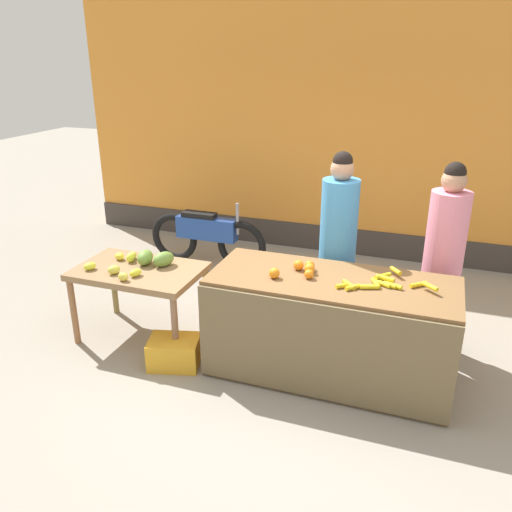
# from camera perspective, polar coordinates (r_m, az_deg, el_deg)

# --- Properties ---
(ground_plane) EXTENTS (24.00, 24.00, 0.00)m
(ground_plane) POSITION_cam_1_polar(r_m,az_deg,el_deg) (4.80, 3.49, -11.66)
(ground_plane) COLOR gray
(market_wall_back) EXTENTS (7.84, 0.23, 3.41)m
(market_wall_back) POSITION_cam_1_polar(r_m,az_deg,el_deg) (7.04, 10.98, 13.43)
(market_wall_back) COLOR orange
(market_wall_back) RESTS_ON ground
(fruit_stall_counter) EXTENTS (2.02, 0.85, 0.89)m
(fruit_stall_counter) POSITION_cam_1_polar(r_m,az_deg,el_deg) (4.49, 8.06, -7.77)
(fruit_stall_counter) COLOR brown
(fruit_stall_counter) RESTS_ON ground
(side_table_wooden) EXTENTS (1.17, 0.76, 0.72)m
(side_table_wooden) POSITION_cam_1_polar(r_m,az_deg,el_deg) (5.05, -12.66, -2.21)
(side_table_wooden) COLOR olive
(side_table_wooden) RESTS_ON ground
(banana_bunch_pile) EXTENTS (0.77, 0.50, 0.07)m
(banana_bunch_pile) POSITION_cam_1_polar(r_m,az_deg,el_deg) (4.25, 13.65, -2.84)
(banana_bunch_pile) COLOR gold
(banana_bunch_pile) RESTS_ON fruit_stall_counter
(orange_pile) EXTENTS (0.35, 0.35, 0.09)m
(orange_pile) POSITION_cam_1_polar(r_m,az_deg,el_deg) (4.35, 4.77, -1.44)
(orange_pile) COLOR orange
(orange_pile) RESTS_ON fruit_stall_counter
(mango_papaya_pile) EXTENTS (0.78, 0.59, 0.14)m
(mango_papaya_pile) POSITION_cam_1_polar(r_m,az_deg,el_deg) (5.03, -12.27, -0.49)
(mango_papaya_pile) COLOR yellow
(mango_papaya_pile) RESTS_ON side_table_wooden
(vendor_woman_blue_shirt) EXTENTS (0.34, 0.34, 1.81)m
(vendor_woman_blue_shirt) POSITION_cam_1_polar(r_m,az_deg,el_deg) (4.91, 8.89, 0.88)
(vendor_woman_blue_shirt) COLOR #33333D
(vendor_woman_blue_shirt) RESTS_ON ground
(vendor_woman_pink_shirt) EXTENTS (0.34, 0.34, 1.78)m
(vendor_woman_pink_shirt) POSITION_cam_1_polar(r_m,az_deg,el_deg) (4.88, 19.74, -0.54)
(vendor_woman_pink_shirt) COLOR #33333D
(vendor_woman_pink_shirt) RESTS_ON ground
(parked_motorcycle) EXTENTS (1.60, 0.18, 0.88)m
(parked_motorcycle) POSITION_cam_1_polar(r_m,az_deg,el_deg) (6.74, -5.39, 2.21)
(parked_motorcycle) COLOR black
(parked_motorcycle) RESTS_ON ground
(produce_crate) EXTENTS (0.51, 0.43, 0.26)m
(produce_crate) POSITION_cam_1_polar(r_m,az_deg,el_deg) (4.77, -8.93, -10.35)
(produce_crate) COLOR gold
(produce_crate) RESTS_ON ground
(produce_sack) EXTENTS (0.35, 0.40, 0.54)m
(produce_sack) POSITION_cam_1_polar(r_m,az_deg,el_deg) (5.56, -0.29, -3.49)
(produce_sack) COLOR tan
(produce_sack) RESTS_ON ground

